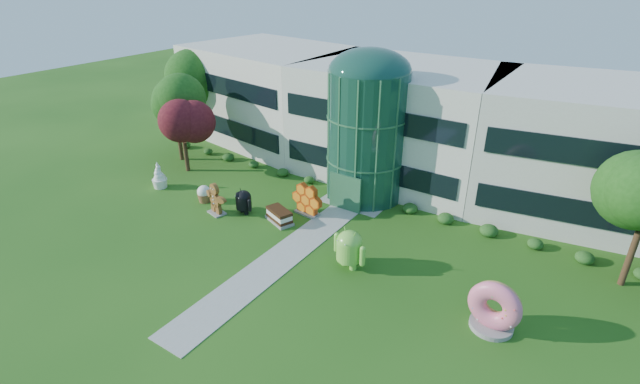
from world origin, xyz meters
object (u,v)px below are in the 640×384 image
Objects in this scene: android_green at (349,246)px; gingerbread at (215,198)px; donut at (495,305)px; android_black at (243,200)px.

android_green is 1.08× the size of gingerbread.
android_green is 1.02× the size of donut.
android_black is at bearing -176.25° from android_green.
gingerbread is (-20.32, 0.95, -0.18)m from donut.
gingerbread is (-1.66, -1.18, 0.17)m from android_black.
gingerbread is (-11.59, 0.41, -0.21)m from android_green.
donut is (8.73, -0.55, -0.03)m from android_green.
android_black is 0.80× the size of gingerbread.
android_black is 2.04m from gingerbread.
donut reaches higher than gingerbread.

